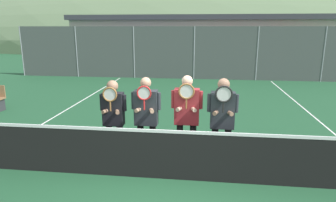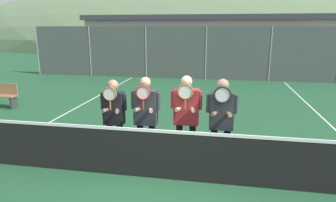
% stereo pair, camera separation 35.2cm
% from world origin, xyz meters
% --- Properties ---
extents(ground_plane, '(120.00, 120.00, 0.00)m').
position_xyz_m(ground_plane, '(0.00, 0.00, 0.00)').
color(ground_plane, '#1E4C2D').
extents(hill_distant, '(104.25, 57.92, 20.27)m').
position_xyz_m(hill_distant, '(0.00, 51.20, 0.00)').
color(hill_distant, '#5B7551').
rests_on(hill_distant, ground_plane).
extents(clubhouse_building, '(22.34, 5.50, 3.64)m').
position_xyz_m(clubhouse_building, '(1.50, 19.12, 1.84)').
color(clubhouse_building, beige).
rests_on(clubhouse_building, ground_plane).
extents(fence_back, '(19.95, 0.06, 2.81)m').
position_xyz_m(fence_back, '(0.00, 11.26, 1.41)').
color(fence_back, gray).
rests_on(fence_back, ground_plane).
extents(tennis_net, '(10.98, 0.09, 1.07)m').
position_xyz_m(tennis_net, '(0.00, 0.00, 0.50)').
color(tennis_net, gray).
rests_on(tennis_net, ground_plane).
extents(court_line_left_sideline, '(0.05, 16.00, 0.01)m').
position_xyz_m(court_line_left_sideline, '(-4.09, 3.00, 0.00)').
color(court_line_left_sideline, white).
rests_on(court_line_left_sideline, ground_plane).
extents(court_line_right_sideline, '(0.05, 16.00, 0.01)m').
position_xyz_m(court_line_right_sideline, '(4.09, 3.00, 0.00)').
color(court_line_right_sideline, white).
rests_on(court_line_right_sideline, ground_plane).
extents(player_leftmost, '(0.54, 0.34, 1.76)m').
position_xyz_m(player_leftmost, '(-1.19, 0.52, 1.05)').
color(player_leftmost, black).
rests_on(player_leftmost, ground_plane).
extents(player_center_left, '(0.59, 0.34, 1.83)m').
position_xyz_m(player_center_left, '(-0.52, 0.52, 1.08)').
color(player_center_left, black).
rests_on(player_center_left, ground_plane).
extents(player_center_right, '(0.62, 0.34, 1.87)m').
position_xyz_m(player_center_right, '(0.27, 0.61, 1.11)').
color(player_center_right, black).
rests_on(player_center_right, ground_plane).
extents(player_rightmost, '(0.59, 0.34, 1.85)m').
position_xyz_m(player_rightmost, '(0.96, 0.48, 1.11)').
color(player_rightmost, black).
rests_on(player_rightmost, ground_plane).
extents(car_far_left, '(4.60, 2.08, 1.87)m').
position_xyz_m(car_far_left, '(-6.32, 14.53, 0.95)').
color(car_far_left, navy).
rests_on(car_far_left, ground_plane).
extents(car_left_of_center, '(4.34, 2.02, 1.67)m').
position_xyz_m(car_left_of_center, '(-1.09, 14.46, 0.86)').
color(car_left_of_center, '#B2B7BC').
rests_on(car_left_of_center, ground_plane).
extents(car_center, '(4.48, 2.07, 1.74)m').
position_xyz_m(car_center, '(4.08, 14.52, 0.89)').
color(car_center, maroon).
rests_on(car_center, ground_plane).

